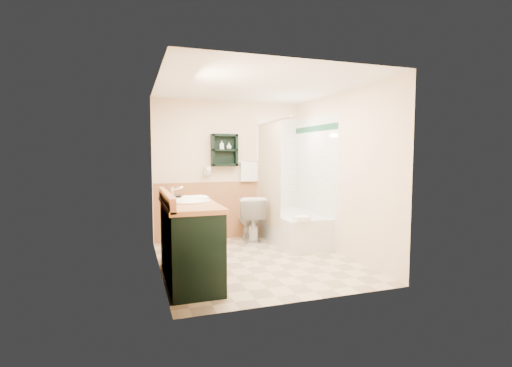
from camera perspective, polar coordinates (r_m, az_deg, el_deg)
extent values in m
plane|color=beige|center=(5.27, 0.05, -11.80)|extent=(3.00, 3.00, 0.00)
cube|color=#FFEAC7|center=(6.52, -4.25, 2.06)|extent=(2.60, 0.04, 2.40)
cube|color=#FFEAC7|center=(4.81, -15.03, 1.00)|extent=(0.04, 3.00, 2.40)
cube|color=#FFEAC7|center=(5.63, 12.88, 1.55)|extent=(0.04, 3.00, 2.40)
cube|color=white|center=(5.14, 0.05, 15.04)|extent=(2.60, 3.00, 0.04)
cube|color=black|center=(6.38, -4.88, 5.15)|extent=(0.45, 0.15, 0.55)
cylinder|color=silver|center=(5.97, 2.59, 9.52)|extent=(0.03, 1.60, 0.03)
cube|color=black|center=(4.48, -10.22, -8.70)|extent=(0.59, 1.47, 0.93)
cube|color=silver|center=(6.29, 5.68, -6.79)|extent=(0.75, 1.50, 0.50)
imported|color=silver|center=(6.34, -0.92, -5.43)|extent=(0.54, 0.84, 0.77)
cube|color=white|center=(4.56, -9.36, -2.25)|extent=(0.30, 0.23, 0.04)
imported|color=black|center=(4.91, -13.19, -0.72)|extent=(0.17, 0.03, 0.23)
cube|color=white|center=(5.53, 7.04, -5.39)|extent=(0.22, 0.18, 0.07)
imported|color=silver|center=(6.36, -5.29, 5.58)|extent=(0.09, 0.16, 0.07)
imported|color=silver|center=(6.39, -4.18, 5.66)|extent=(0.12, 0.13, 0.08)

